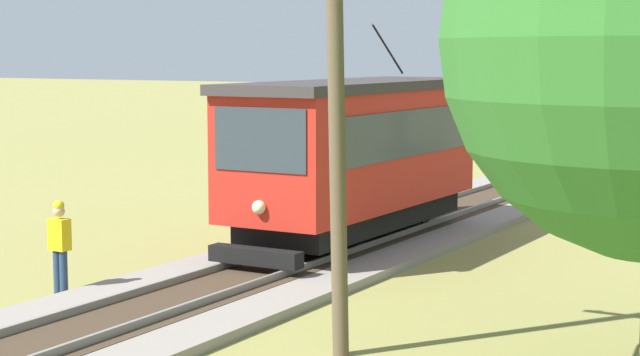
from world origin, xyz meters
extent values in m
cube|color=red|center=(0.00, 17.27, 2.30)|extent=(2.50, 8.00, 2.60)
cube|color=#383333|center=(0.00, 17.27, 3.71)|extent=(2.60, 8.32, 0.22)
cube|color=black|center=(0.00, 17.27, 0.72)|extent=(2.10, 7.04, 0.44)
cube|color=#2D3842|center=(0.00, 13.26, 2.77)|extent=(2.10, 0.03, 1.25)
cube|color=#2D3842|center=(1.26, 17.27, 2.66)|extent=(0.02, 6.72, 1.04)
sphere|color=#F4EAB2|center=(0.00, 13.21, 1.45)|extent=(0.28, 0.28, 0.28)
cylinder|color=black|center=(0.00, 18.87, 4.52)|extent=(0.05, 1.67, 1.19)
cube|color=black|center=(0.00, 13.07, 0.50)|extent=(2.00, 0.36, 0.32)
cylinder|color=black|center=(0.00, 15.03, 0.72)|extent=(1.54, 0.80, 0.80)
cylinder|color=black|center=(0.00, 19.51, 0.72)|extent=(1.54, 0.80, 0.80)
cube|color=slate|center=(0.00, 38.20, 1.78)|extent=(2.40, 5.20, 1.70)
cube|color=black|center=(0.00, 38.20, 0.70)|extent=(2.02, 4.78, 0.38)
cylinder|color=black|center=(0.00, 36.64, 0.70)|extent=(1.54, 0.76, 0.76)
cylinder|color=black|center=(0.00, 39.76, 0.70)|extent=(1.54, 0.76, 0.76)
cylinder|color=brown|center=(3.90, 9.28, 3.39)|extent=(0.24, 0.52, 6.78)
cylinder|color=brown|center=(3.90, 22.44, 3.48)|extent=(0.24, 0.55, 6.97)
cylinder|color=navy|center=(-2.33, 10.24, 0.43)|extent=(0.15, 0.15, 0.86)
cylinder|color=navy|center=(-2.49, 10.25, 0.43)|extent=(0.15, 0.15, 0.86)
cube|color=yellow|center=(-2.41, 10.25, 1.15)|extent=(0.39, 0.26, 0.58)
sphere|color=tan|center=(-2.41, 10.25, 1.58)|extent=(0.22, 0.22, 0.22)
sphere|color=yellow|center=(-2.41, 10.25, 1.68)|extent=(0.21, 0.21, 0.21)
camera|label=1|loc=(11.24, -4.07, 4.46)|focal=59.91mm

